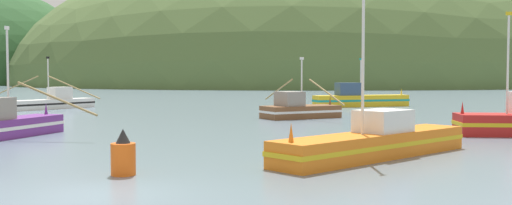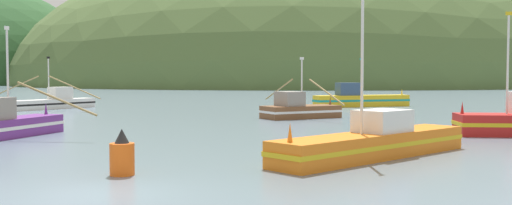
{
  "view_description": "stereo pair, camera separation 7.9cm",
  "coord_description": "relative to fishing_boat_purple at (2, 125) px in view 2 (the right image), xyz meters",
  "views": [
    {
      "loc": [
        2.34,
        -17.08,
        3.47
      ],
      "look_at": [
        7.44,
        24.53,
        1.4
      ],
      "focal_mm": 40.78,
      "sensor_mm": 36.0,
      "label": 1
    },
    {
      "loc": [
        2.41,
        -17.09,
        3.47
      ],
      "look_at": [
        7.44,
        24.53,
        1.4
      ],
      "focal_mm": 40.78,
      "sensor_mm": 36.0,
      "label": 2
    }
  ],
  "objects": [
    {
      "name": "ground_plane",
      "position": [
        7.48,
        -15.55,
        -0.73
      ],
      "size": [
        600.0,
        600.0,
        0.0
      ],
      "primitive_type": "plane",
      "color": "slate"
    },
    {
      "name": "fishing_boat_yellow",
      "position": [
        28.15,
        27.01,
        0.07
      ],
      "size": [
        10.72,
        3.58,
        5.13
      ],
      "rotation": [
        0.0,
        0.0,
        0.17
      ],
      "color": "gold",
      "rests_on": "ground"
    },
    {
      "name": "hill_far_center",
      "position": [
        69.08,
        216.82,
        -0.73
      ],
      "size": [
        208.36,
        166.69,
        106.88
      ],
      "primitive_type": "ellipsoid",
      "color": "#516B38",
      "rests_on": "ground"
    },
    {
      "name": "fishing_boat_orange",
      "position": [
        17.67,
        -9.43,
        -0.08
      ],
      "size": [
        10.06,
        7.95,
        7.71
      ],
      "rotation": [
        0.0,
        0.0,
        3.76
      ],
      "color": "orange",
      "rests_on": "ground"
    },
    {
      "name": "channel_buoy",
      "position": [
        7.7,
        -12.47,
        -0.07
      ],
      "size": [
        0.85,
        0.85,
        1.6
      ],
      "color": "#E55914",
      "rests_on": "ground"
    },
    {
      "name": "hill_mid_left",
      "position": [
        53.5,
        164.22,
        -0.73
      ],
      "size": [
        197.72,
        158.18,
        90.11
      ],
      "primitive_type": "ellipsoid",
      "color": "#516B38",
      "rests_on": "ground"
    },
    {
      "name": "fishing_boat_purple",
      "position": [
        0.0,
        0.0,
        0.0
      ],
      "size": [
        10.66,
        8.03,
        6.07
      ],
      "rotation": [
        0.0,
        0.0,
        1.15
      ],
      "color": "#6B2D84",
      "rests_on": "ground"
    },
    {
      "name": "fishing_boat_brown",
      "position": [
        18.68,
        12.07,
        -0.03
      ],
      "size": [
        6.65,
        10.63,
        4.78
      ],
      "rotation": [
        0.0,
        0.0,
        0.37
      ],
      "color": "brown",
      "rests_on": "ground"
    },
    {
      "name": "fishing_boat_white",
      "position": [
        -3.72,
        26.28,
        -0.08
      ],
      "size": [
        12.42,
        11.37,
        5.17
      ],
      "rotation": [
        0.0,
        0.0,
        3.97
      ],
      "color": "white",
      "rests_on": "ground"
    }
  ]
}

